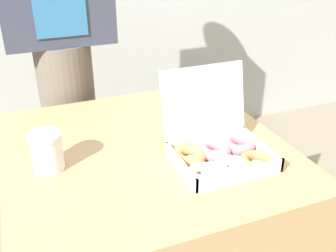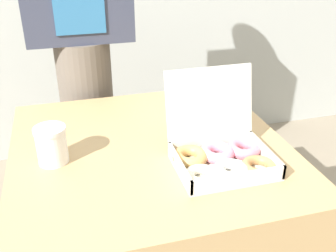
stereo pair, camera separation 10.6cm
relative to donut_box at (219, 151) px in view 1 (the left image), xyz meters
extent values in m
cube|color=tan|center=(-0.17, 0.16, -0.42)|extent=(0.86, 0.86, 0.76)
cube|color=silver|center=(0.00, -0.02, -0.03)|extent=(0.27, 0.21, 0.01)
cube|color=silver|center=(-0.13, -0.02, -0.01)|extent=(0.01, 0.21, 0.04)
cube|color=silver|center=(0.13, -0.02, -0.01)|extent=(0.01, 0.21, 0.04)
cube|color=silver|center=(0.00, -0.12, -0.01)|extent=(0.27, 0.01, 0.04)
cube|color=silver|center=(0.00, 0.08, -0.01)|extent=(0.27, 0.01, 0.04)
cube|color=silver|center=(0.00, 0.11, 0.12)|extent=(0.27, 0.05, 0.21)
torus|color=silver|center=(-0.08, -0.07, -0.02)|extent=(0.11, 0.11, 0.03)
torus|color=tan|center=(-0.08, 0.03, -0.01)|extent=(0.13, 0.13, 0.03)
torus|color=white|center=(0.00, -0.07, -0.01)|extent=(0.14, 0.14, 0.03)
torus|color=pink|center=(0.00, 0.03, -0.01)|extent=(0.15, 0.15, 0.03)
torus|color=#B27F4C|center=(0.09, -0.07, -0.02)|extent=(0.13, 0.13, 0.03)
torus|color=pink|center=(0.09, 0.03, -0.01)|extent=(0.11, 0.11, 0.03)
cylinder|color=white|center=(-0.47, 0.15, 0.02)|extent=(0.09, 0.09, 0.10)
cylinder|color=white|center=(-0.47, 0.15, 0.07)|extent=(0.09, 0.09, 0.01)
cylinder|color=#665B51|center=(-0.33, 0.75, -0.31)|extent=(0.23, 0.23, 0.96)
camera|label=1|loc=(-0.51, -0.86, 0.60)|focal=42.00mm
camera|label=2|loc=(-0.41, -0.90, 0.60)|focal=42.00mm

